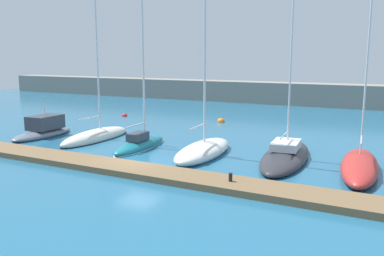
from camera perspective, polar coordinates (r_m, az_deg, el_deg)
name	(u,v)px	position (r m, az deg, el deg)	size (l,w,h in m)	color
ground_plane	(138,163)	(26.12, -7.57, -4.99)	(120.00, 120.00, 0.00)	#236084
dock_pier	(120,168)	(24.63, -10.08, -5.53)	(30.34, 2.39, 0.37)	brown
breakwater_seawall	(288,93)	(60.13, 13.42, 4.78)	(108.00, 3.93, 3.08)	gray
motorboat_slate_nearest	(44,129)	(36.84, -20.22, -0.19)	(2.41, 6.47, 3.09)	slate
sailboat_ivory_second	(96,136)	(34.13, -13.39, -1.18)	(2.22, 7.97, 13.12)	silver
sailboat_teal_third	(140,143)	(30.29, -7.37, -2.10)	(2.04, 6.56, 13.55)	#19707F
sailboat_white_fourth	(203,149)	(27.85, 1.62, -3.01)	(2.97, 7.76, 16.14)	white
sailboat_charcoal_fifth	(286,155)	(27.30, 13.08, -3.76)	(3.57, 9.74, 20.20)	#2D2D33
sailboat_red_sixth	(360,165)	(25.86, 22.60, -4.88)	(2.72, 8.68, 17.20)	#B72D28
mooring_buoy_red	(125,116)	(47.09, -9.51, 1.66)	(0.65, 0.65, 0.65)	red
mooring_buoy_orange	(221,122)	(42.36, 4.10, 0.85)	(0.83, 0.83, 0.83)	orange
dock_bollard	(231,177)	(21.09, 5.47, -6.93)	(0.20, 0.20, 0.44)	black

